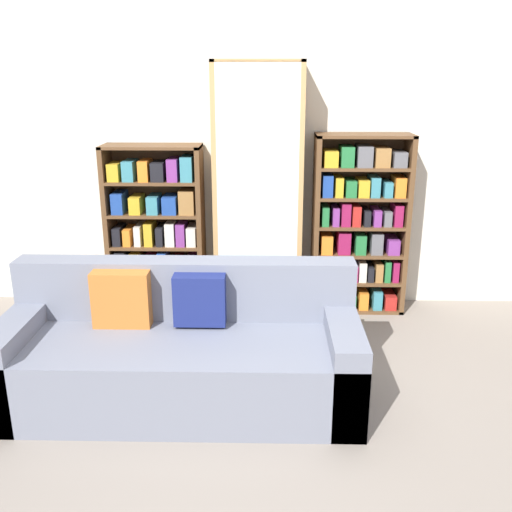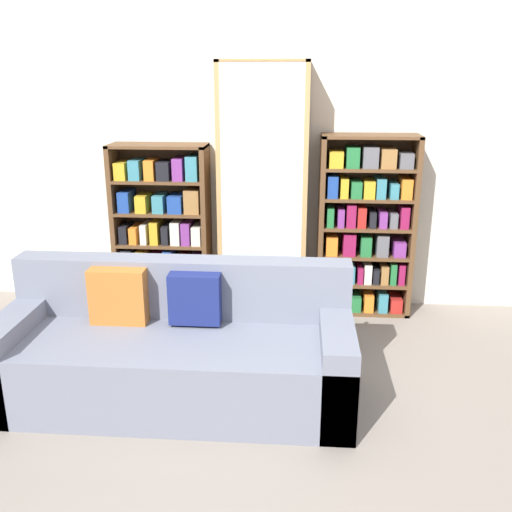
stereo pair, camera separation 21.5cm
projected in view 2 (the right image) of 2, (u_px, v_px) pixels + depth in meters
name	position (u px, v px, depth m)	size (l,w,h in m)	color
ground_plane	(243.00, 455.00, 3.09)	(16.00, 16.00, 0.00)	gray
wall_back	(268.00, 150.00, 4.83)	(6.79, 0.06, 2.70)	silver
couch	(176.00, 353.00, 3.58)	(2.19, 0.84, 0.83)	slate
bookshelf_left	(163.00, 230.00, 4.91)	(0.82, 0.32, 1.42)	brown
display_cabinet	(263.00, 193.00, 4.72)	(0.73, 0.36, 2.08)	tan
bookshelf_right	(365.00, 228.00, 4.76)	(0.79, 0.32, 1.51)	brown
wine_bottle	(345.00, 323.00, 4.32)	(0.09, 0.09, 0.40)	black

